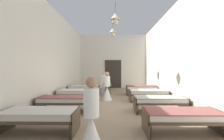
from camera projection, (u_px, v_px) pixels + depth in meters
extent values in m
cube|color=#8C755B|center=(112.00, 107.00, 6.67)|extent=(6.31, 13.33, 0.10)
cube|color=silver|center=(113.00, 61.00, 13.12)|extent=(6.11, 0.20, 4.60)
cube|color=silver|center=(46.00, 54.00, 6.70)|extent=(0.20, 12.73, 4.60)
cube|color=silver|center=(179.00, 53.00, 6.61)|extent=(0.20, 12.73, 4.60)
cube|color=#2D2823|center=(113.00, 74.00, 13.01)|extent=(1.40, 0.06, 2.40)
cylinder|color=brown|center=(115.00, 7.00, 6.64)|extent=(0.02, 0.02, 0.50)
cone|color=beige|center=(115.00, 16.00, 6.65)|extent=(0.44, 0.44, 0.28)
sphere|color=beige|center=(115.00, 21.00, 6.65)|extent=(0.28, 0.28, 0.28)
cylinder|color=brown|center=(113.00, 25.00, 9.62)|extent=(0.02, 0.02, 0.36)
cone|color=beige|center=(113.00, 30.00, 9.62)|extent=(0.44, 0.44, 0.28)
sphere|color=beige|center=(113.00, 34.00, 9.62)|extent=(0.28, 0.28, 0.28)
cylinder|color=#473828|center=(15.00, 121.00, 4.21)|extent=(0.03, 0.03, 0.34)
cylinder|color=#473828|center=(70.00, 132.00, 3.47)|extent=(0.03, 0.03, 0.34)
cylinder|color=#473828|center=(77.00, 121.00, 4.19)|extent=(0.03, 0.03, 0.34)
cube|color=#473828|center=(40.00, 118.00, 3.84)|extent=(1.90, 0.84, 0.07)
cube|color=#473828|center=(4.00, 121.00, 3.85)|extent=(0.04, 0.84, 0.57)
cube|color=#473828|center=(76.00, 121.00, 3.83)|extent=(0.04, 0.84, 0.57)
cube|color=silver|center=(40.00, 114.00, 3.84)|extent=(1.82, 0.78, 0.14)
cube|color=beige|center=(40.00, 110.00, 3.84)|extent=(1.86, 0.82, 0.02)
cylinder|color=#473828|center=(151.00, 132.00, 3.44)|extent=(0.03, 0.03, 0.34)
cylinder|color=#473828|center=(145.00, 121.00, 4.16)|extent=(0.03, 0.03, 0.34)
cylinder|color=#473828|center=(208.00, 122.00, 4.14)|extent=(0.03, 0.03, 0.34)
cube|color=#473828|center=(182.00, 118.00, 3.79)|extent=(1.90, 0.84, 0.07)
cube|color=#473828|center=(145.00, 122.00, 3.80)|extent=(0.04, 0.84, 0.57)
cube|color=#473828|center=(220.00, 122.00, 3.78)|extent=(0.04, 0.84, 0.57)
cube|color=silver|center=(182.00, 114.00, 3.79)|extent=(1.82, 0.78, 0.14)
cube|color=#8C4C47|center=(182.00, 111.00, 3.79)|extent=(1.86, 0.82, 0.02)
cylinder|color=#473828|center=(37.00, 109.00, 5.39)|extent=(0.03, 0.03, 0.34)
cylinder|color=#473828|center=(46.00, 105.00, 6.11)|extent=(0.03, 0.03, 0.34)
cylinder|color=#473828|center=(85.00, 110.00, 5.37)|extent=(0.03, 0.03, 0.34)
cylinder|color=#473828|center=(89.00, 105.00, 6.09)|extent=(0.03, 0.03, 0.34)
cube|color=#473828|center=(64.00, 102.00, 5.74)|extent=(1.90, 0.84, 0.07)
cube|color=#473828|center=(40.00, 104.00, 5.75)|extent=(0.04, 0.84, 0.57)
cube|color=#473828|center=(89.00, 104.00, 5.73)|extent=(0.04, 0.84, 0.57)
cube|color=white|center=(64.00, 99.00, 5.74)|extent=(1.82, 0.78, 0.14)
cube|color=#8C4C47|center=(64.00, 97.00, 5.74)|extent=(1.86, 0.82, 0.02)
cylinder|color=#473828|center=(138.00, 110.00, 5.34)|extent=(0.03, 0.03, 0.34)
cylinder|color=#473828|center=(135.00, 105.00, 6.06)|extent=(0.03, 0.03, 0.34)
cylinder|color=#473828|center=(187.00, 110.00, 5.32)|extent=(0.03, 0.03, 0.34)
cylinder|color=#473828|center=(179.00, 105.00, 6.04)|extent=(0.03, 0.03, 0.34)
cube|color=#473828|center=(160.00, 102.00, 5.69)|extent=(1.90, 0.84, 0.07)
cube|color=#473828|center=(135.00, 104.00, 5.70)|extent=(0.04, 0.84, 0.57)
cube|color=#473828|center=(184.00, 104.00, 5.68)|extent=(0.04, 0.84, 0.57)
cube|color=white|center=(160.00, 99.00, 5.69)|extent=(1.82, 0.78, 0.14)
cube|color=#9E9E93|center=(160.00, 97.00, 5.69)|extent=(1.86, 0.82, 0.02)
cylinder|color=#473828|center=(57.00, 99.00, 7.29)|extent=(0.03, 0.03, 0.34)
cylinder|color=#473828|center=(62.00, 96.00, 8.01)|extent=(0.03, 0.03, 0.34)
cylinder|color=#473828|center=(93.00, 99.00, 7.27)|extent=(0.03, 0.03, 0.34)
cylinder|color=#473828|center=(95.00, 96.00, 7.99)|extent=(0.03, 0.03, 0.34)
cube|color=#473828|center=(77.00, 94.00, 7.64)|extent=(1.90, 0.84, 0.07)
cube|color=#473828|center=(59.00, 95.00, 7.65)|extent=(0.04, 0.84, 0.57)
cube|color=#473828|center=(95.00, 95.00, 7.63)|extent=(0.04, 0.84, 0.57)
cube|color=silver|center=(77.00, 92.00, 7.64)|extent=(1.82, 0.78, 0.14)
cube|color=beige|center=(77.00, 90.00, 7.64)|extent=(1.86, 0.82, 0.02)
cylinder|color=#473828|center=(132.00, 99.00, 7.24)|extent=(0.03, 0.03, 0.34)
cylinder|color=#473828|center=(130.00, 96.00, 7.96)|extent=(0.03, 0.03, 0.34)
cylinder|color=#473828|center=(168.00, 99.00, 7.22)|extent=(0.03, 0.03, 0.34)
cylinder|color=#473828|center=(163.00, 97.00, 7.94)|extent=(0.03, 0.03, 0.34)
cube|color=#473828|center=(148.00, 94.00, 7.59)|extent=(1.90, 0.84, 0.07)
cube|color=#473828|center=(130.00, 95.00, 7.60)|extent=(0.04, 0.84, 0.57)
cube|color=#473828|center=(167.00, 96.00, 7.58)|extent=(0.04, 0.84, 0.57)
cube|color=silver|center=(148.00, 92.00, 7.59)|extent=(1.82, 0.78, 0.14)
cube|color=beige|center=(148.00, 90.00, 7.59)|extent=(1.86, 0.82, 0.02)
cylinder|color=#473828|center=(69.00, 93.00, 9.19)|extent=(0.03, 0.03, 0.34)
cylinder|color=#473828|center=(72.00, 91.00, 9.91)|extent=(0.03, 0.03, 0.34)
cylinder|color=#473828|center=(97.00, 93.00, 9.17)|extent=(0.03, 0.03, 0.34)
cylinder|color=#473828|center=(98.00, 91.00, 9.89)|extent=(0.03, 0.03, 0.34)
cube|color=#473828|center=(84.00, 89.00, 9.54)|extent=(1.90, 0.84, 0.07)
cube|color=#473828|center=(70.00, 90.00, 9.55)|extent=(0.04, 0.84, 0.57)
cube|color=#473828|center=(99.00, 90.00, 9.53)|extent=(0.04, 0.84, 0.57)
cube|color=white|center=(84.00, 87.00, 9.54)|extent=(1.82, 0.78, 0.14)
cube|color=beige|center=(84.00, 86.00, 9.54)|extent=(1.86, 0.82, 0.02)
cylinder|color=#473828|center=(128.00, 93.00, 9.14)|extent=(0.03, 0.03, 0.34)
cylinder|color=#473828|center=(127.00, 91.00, 9.86)|extent=(0.03, 0.03, 0.34)
cylinder|color=#473828|center=(157.00, 93.00, 9.12)|extent=(0.03, 0.03, 0.34)
cylinder|color=#473828|center=(154.00, 91.00, 9.84)|extent=(0.03, 0.03, 0.34)
cube|color=#473828|center=(141.00, 89.00, 9.49)|extent=(1.90, 0.84, 0.07)
cube|color=#473828|center=(127.00, 90.00, 9.50)|extent=(0.04, 0.84, 0.57)
cube|color=#473828|center=(156.00, 90.00, 9.48)|extent=(0.04, 0.84, 0.57)
cube|color=white|center=(141.00, 87.00, 9.49)|extent=(1.82, 0.78, 0.14)
cube|color=#8C4C47|center=(141.00, 86.00, 9.49)|extent=(1.86, 0.82, 0.02)
cone|color=white|center=(104.00, 88.00, 9.91)|extent=(0.52, 0.52, 0.70)
cylinder|color=white|center=(104.00, 79.00, 9.90)|extent=(0.30, 0.30, 0.55)
sphere|color=tan|center=(104.00, 73.00, 9.90)|extent=(0.22, 0.22, 0.22)
cone|color=white|center=(104.00, 72.00, 9.90)|extent=(0.18, 0.18, 0.10)
cone|color=white|center=(107.00, 93.00, 7.90)|extent=(0.52, 0.52, 0.70)
cylinder|color=white|center=(107.00, 81.00, 7.90)|extent=(0.30, 0.30, 0.55)
sphere|color=#A87A5B|center=(107.00, 74.00, 7.89)|extent=(0.22, 0.22, 0.22)
cone|color=white|center=(107.00, 73.00, 7.89)|extent=(0.18, 0.18, 0.10)
cone|color=white|center=(91.00, 135.00, 2.89)|extent=(0.52, 0.52, 0.70)
cylinder|color=white|center=(91.00, 102.00, 2.89)|extent=(0.30, 0.30, 0.55)
sphere|color=#A87A5B|center=(91.00, 82.00, 2.89)|extent=(0.22, 0.22, 0.22)
cone|color=white|center=(91.00, 78.00, 2.89)|extent=(0.18, 0.18, 0.10)
cylinder|color=brown|center=(108.00, 92.00, 9.60)|extent=(0.36, 0.36, 0.36)
cylinder|color=brown|center=(108.00, 87.00, 9.60)|extent=(0.06, 0.06, 0.20)
cone|color=#3D7A42|center=(108.00, 80.00, 9.60)|extent=(0.46, 0.46, 0.78)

